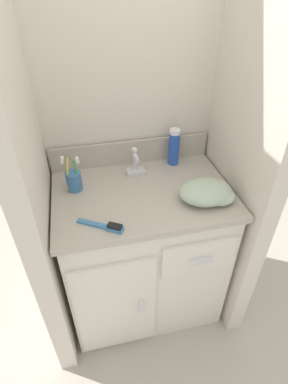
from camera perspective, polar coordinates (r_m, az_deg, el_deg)
ground_plane at (r=1.98m, az=-0.19°, el=-19.38°), size 6.00×6.00×0.00m
wall_back at (r=1.52m, az=-3.13°, el=15.77°), size 1.00×0.08×2.20m
wall_left at (r=1.22m, az=-21.96°, el=7.49°), size 0.08×0.63×2.20m
wall_right at (r=1.39m, az=18.87°, el=11.78°), size 0.08×0.63×2.20m
vanity at (r=1.64m, az=-0.24°, el=-11.24°), size 0.82×0.57×0.82m
backsplash at (r=1.56m, az=-2.47°, el=7.62°), size 0.82×0.02×0.12m
sink_faucet at (r=1.47m, az=-1.65°, el=5.17°), size 0.09×0.09×0.14m
toothbrush_cup at (r=1.40m, az=-13.22°, el=2.19°), size 0.08×0.07×0.18m
shaving_cream_can at (r=1.54m, az=5.74°, el=8.50°), size 0.06×0.06×0.19m
hairbrush at (r=1.19m, az=-7.14°, el=-6.51°), size 0.18×0.13×0.03m
hand_towel at (r=1.33m, az=12.22°, el=-0.13°), size 0.24×0.18×0.09m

